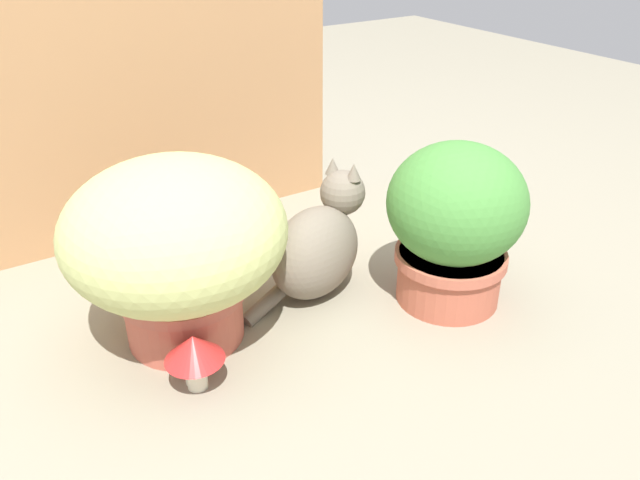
# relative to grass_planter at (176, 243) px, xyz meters

# --- Properties ---
(ground_plane) EXTENTS (6.00, 6.00, 0.00)m
(ground_plane) POSITION_rel_grass_planter_xyz_m (0.13, -0.06, -0.23)
(ground_plane) COLOR gray
(cardboard_backdrop) EXTENTS (1.11, 0.03, 0.71)m
(cardboard_backdrop) POSITION_rel_grass_planter_xyz_m (0.13, 0.53, 0.12)
(cardboard_backdrop) COLOR tan
(cardboard_backdrop) RESTS_ON ground
(grass_planter) EXTENTS (0.46, 0.46, 0.41)m
(grass_planter) POSITION_rel_grass_planter_xyz_m (0.00, 0.00, 0.00)
(grass_planter) COLOR #BC5946
(grass_planter) RESTS_ON ground
(leafy_planter) EXTENTS (0.31, 0.31, 0.39)m
(leafy_planter) POSITION_rel_grass_planter_xyz_m (0.58, -0.20, -0.03)
(leafy_planter) COLOR #BB5D45
(leafy_planter) RESTS_ON ground
(cat) EXTENTS (0.39, 0.25, 0.32)m
(cat) POSITION_rel_grass_planter_xyz_m (0.35, 0.00, -0.11)
(cat) COLOR #766A5A
(cat) RESTS_ON ground
(mushroom_ornament_red) EXTENTS (0.12, 0.12, 0.12)m
(mushroom_ornament_red) POSITION_rel_grass_planter_xyz_m (-0.05, -0.17, -0.15)
(mushroom_ornament_red) COLOR #EEEAC7
(mushroom_ornament_red) RESTS_ON ground
(mushroom_ornament_pink) EXTENTS (0.09, 0.09, 0.11)m
(mushroom_ornament_pink) POSITION_rel_grass_planter_xyz_m (-0.05, -0.15, -0.16)
(mushroom_ornament_pink) COLOR silver
(mushroom_ornament_pink) RESTS_ON ground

